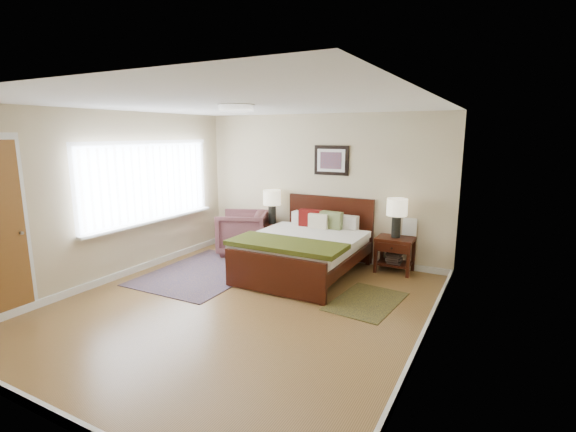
% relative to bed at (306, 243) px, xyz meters
% --- Properties ---
extents(floor, '(5.00, 5.00, 0.00)m').
position_rel_bed_xyz_m(floor, '(-0.19, -1.51, -0.50)').
color(floor, olive).
rests_on(floor, ground).
extents(back_wall, '(4.50, 0.04, 2.50)m').
position_rel_bed_xyz_m(back_wall, '(-0.19, 0.99, 0.75)').
color(back_wall, '#C2B68D').
rests_on(back_wall, ground).
extents(front_wall, '(4.50, 0.04, 2.50)m').
position_rel_bed_xyz_m(front_wall, '(-0.19, -4.01, 0.75)').
color(front_wall, '#C2B68D').
rests_on(front_wall, ground).
extents(left_wall, '(0.04, 5.00, 2.50)m').
position_rel_bed_xyz_m(left_wall, '(-2.44, -1.51, 0.75)').
color(left_wall, '#C2B68D').
rests_on(left_wall, ground).
extents(right_wall, '(0.04, 5.00, 2.50)m').
position_rel_bed_xyz_m(right_wall, '(2.06, -1.51, 0.75)').
color(right_wall, '#C2B68D').
rests_on(right_wall, ground).
extents(ceiling, '(4.50, 5.00, 0.02)m').
position_rel_bed_xyz_m(ceiling, '(-0.19, -1.51, 2.00)').
color(ceiling, white).
rests_on(ceiling, back_wall).
extents(window, '(0.11, 2.72, 1.32)m').
position_rel_bed_xyz_m(window, '(-2.39, -0.81, 0.87)').
color(window, silver).
rests_on(window, left_wall).
extents(ceil_fixture, '(0.44, 0.44, 0.08)m').
position_rel_bed_xyz_m(ceil_fixture, '(-0.19, -1.51, 1.96)').
color(ceil_fixture, white).
rests_on(ceil_fixture, ceiling).
extents(bed, '(1.67, 2.02, 1.09)m').
position_rel_bed_xyz_m(bed, '(0.00, 0.00, 0.00)').
color(bed, '#371008').
rests_on(bed, ground).
extents(wall_art, '(0.62, 0.05, 0.50)m').
position_rel_bed_xyz_m(wall_art, '(0.00, 0.96, 1.22)').
color(wall_art, black).
rests_on(wall_art, back_wall).
extents(nightstand_left, '(0.46, 0.42, 0.55)m').
position_rel_bed_xyz_m(nightstand_left, '(-1.05, 0.74, -0.07)').
color(nightstand_left, '#371008').
rests_on(nightstand_left, ground).
extents(nightstand_right, '(0.57, 0.43, 0.56)m').
position_rel_bed_xyz_m(nightstand_right, '(1.20, 0.75, -0.16)').
color(nightstand_right, '#371008').
rests_on(nightstand_right, ground).
extents(lamp_left, '(0.32, 0.32, 0.61)m').
position_rel_bed_xyz_m(lamp_left, '(-1.05, 0.76, 0.47)').
color(lamp_left, black).
rests_on(lamp_left, nightstand_left).
extents(lamp_right, '(0.32, 0.32, 0.61)m').
position_rel_bed_xyz_m(lamp_right, '(1.20, 0.76, 0.48)').
color(lamp_right, black).
rests_on(lamp_right, nightstand_right).
extents(armchair, '(1.13, 1.11, 0.79)m').
position_rel_bed_xyz_m(armchair, '(-1.52, 0.49, -0.11)').
color(armchair, brown).
rests_on(armchair, ground).
extents(rug_persian, '(1.54, 2.15, 0.01)m').
position_rel_bed_xyz_m(rug_persian, '(-1.44, -0.69, -0.50)').
color(rug_persian, '#0D1543').
rests_on(rug_persian, ground).
extents(rug_navy, '(0.88, 1.23, 0.01)m').
position_rel_bed_xyz_m(rug_navy, '(1.19, -0.62, -0.50)').
color(rug_navy, black).
rests_on(rug_navy, ground).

